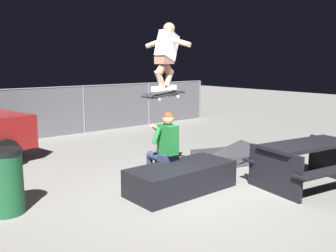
{
  "coord_description": "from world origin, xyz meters",
  "views": [
    {
      "loc": [
        -3.81,
        -4.25,
        2.1
      ],
      "look_at": [
        0.07,
        0.5,
        1.04
      ],
      "focal_mm": 39.73,
      "sensor_mm": 36.0,
      "label": 1
    }
  ],
  "objects": [
    {
      "name": "ground_plane",
      "position": [
        0.0,
        0.0,
        0.0
      ],
      "size": [
        40.0,
        40.0,
        0.0
      ],
      "primitive_type": "plane",
      "color": "gray"
    },
    {
      "name": "fence_back",
      "position": [
        -0.0,
        5.86,
        0.75
      ],
      "size": [
        12.05,
        0.05,
        1.42
      ],
      "color": "slate",
      "rests_on": "ground"
    },
    {
      "name": "ledge_box_main",
      "position": [
        0.06,
        0.14,
        0.22
      ],
      "size": [
        1.83,
        0.83,
        0.44
      ],
      "primitive_type": "cube",
      "rotation": [
        0.0,
        0.0,
        0.01
      ],
      "color": "black",
      "rests_on": "ground"
    },
    {
      "name": "picnic_table_back",
      "position": [
        1.92,
        -0.99,
        0.5
      ],
      "size": [
        1.89,
        1.58,
        0.75
      ],
      "color": "black",
      "rests_on": "ground"
    },
    {
      "name": "trash_bin",
      "position": [
        -2.43,
        1.0,
        0.46
      ],
      "size": [
        0.49,
        0.49,
        0.92
      ],
      "color": "#19512D",
      "rests_on": "ground"
    },
    {
      "name": "person_sitting_on_ledge",
      "position": [
        0.07,
        0.6,
        0.7
      ],
      "size": [
        0.59,
        0.75,
        1.28
      ],
      "color": "#2D3856",
      "rests_on": "ground"
    },
    {
      "name": "kicker_ramp",
      "position": [
        2.08,
        0.89,
        0.07
      ],
      "size": [
        1.48,
        1.31,
        0.44
      ],
      "color": "#38383D",
      "rests_on": "ground"
    },
    {
      "name": "skateboard",
      "position": [
        0.09,
        0.62,
        1.55
      ],
      "size": [
        1.03,
        0.48,
        0.13
      ],
      "color": "black"
    },
    {
      "name": "skater_airborne",
      "position": [
        0.15,
        0.64,
        2.24
      ],
      "size": [
        0.64,
        0.87,
        1.12
      ],
      "color": "white"
    }
  ]
}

